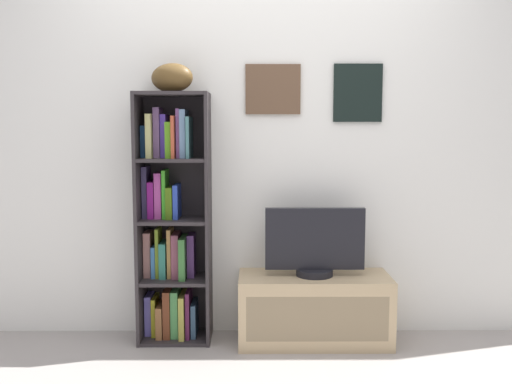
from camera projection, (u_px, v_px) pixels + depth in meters
back_wall at (259, 130)px, 3.51m from camera, size 4.80×0.08×2.55m
bookshelf at (171, 226)px, 3.43m from camera, size 0.43×0.29×1.50m
football at (172, 78)px, 3.30m from camera, size 0.32×0.27×0.17m
tv_stand at (314, 309)px, 3.41m from camera, size 0.91×0.38×0.41m
television at (315, 243)px, 3.37m from camera, size 0.59×0.22×0.41m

